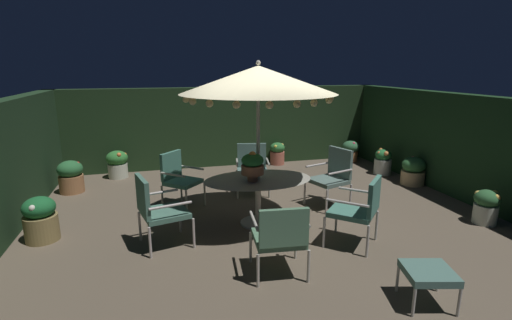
% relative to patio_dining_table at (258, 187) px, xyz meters
% --- Properties ---
extents(ground_plane, '(8.18, 7.75, 0.02)m').
position_rel_patio_dining_table_xyz_m(ground_plane, '(0.18, 0.15, -0.63)').
color(ground_plane, brown).
extents(hedge_backdrop_rear, '(8.18, 0.30, 1.97)m').
position_rel_patio_dining_table_xyz_m(hedge_backdrop_rear, '(0.18, 3.88, 0.37)').
color(hedge_backdrop_rear, '#1E341B').
rests_on(hedge_backdrop_rear, ground_plane).
extents(hedge_backdrop_right, '(0.30, 7.75, 1.97)m').
position_rel_patio_dining_table_xyz_m(hedge_backdrop_right, '(4.12, 0.15, 0.37)').
color(hedge_backdrop_right, '#19361C').
rests_on(hedge_backdrop_right, ground_plane).
extents(patio_dining_table, '(1.71, 1.13, 0.76)m').
position_rel_patio_dining_table_xyz_m(patio_dining_table, '(0.00, 0.00, 0.00)').
color(patio_dining_table, '#B7B0A6').
rests_on(patio_dining_table, ground_plane).
extents(patio_umbrella, '(2.35, 2.35, 2.56)m').
position_rel_patio_dining_table_xyz_m(patio_umbrella, '(0.00, -0.00, 1.66)').
color(patio_umbrella, '#BAB5A9').
rests_on(patio_umbrella, ground_plane).
extents(centerpiece_planter, '(0.35, 0.35, 0.47)m').
position_rel_patio_dining_table_xyz_m(centerpiece_planter, '(-0.12, -0.11, 0.40)').
color(centerpiece_planter, '#AA6248').
rests_on(centerpiece_planter, patio_dining_table).
extents(patio_chair_north, '(0.69, 0.67, 0.93)m').
position_rel_patio_dining_table_xyz_m(patio_chair_north, '(-0.16, -1.59, -0.08)').
color(patio_chair_north, '#B9B3A5').
rests_on(patio_chair_north, ground_plane).
extents(patio_chair_northeast, '(0.87, 0.87, 1.00)m').
position_rel_patio_dining_table_xyz_m(patio_chair_northeast, '(1.16, -1.10, -0.04)').
color(patio_chair_northeast, '#B8B3AC').
rests_on(patio_chair_northeast, ground_plane).
extents(patio_chair_east, '(0.76, 0.76, 1.04)m').
position_rel_patio_dining_table_xyz_m(patio_chair_east, '(1.53, 0.48, -0.03)').
color(patio_chair_east, '#B7AEAB').
rests_on(patio_chair_east, ground_plane).
extents(patio_chair_southeast, '(0.75, 0.73, 0.96)m').
position_rel_patio_dining_table_xyz_m(patio_chair_southeast, '(0.31, 1.57, -0.08)').
color(patio_chair_southeast, '#B6B2A3').
rests_on(patio_chair_southeast, ground_plane).
extents(patio_chair_south, '(0.78, 0.78, 1.00)m').
position_rel_patio_dining_table_xyz_m(patio_chair_south, '(-1.17, 1.09, -0.04)').
color(patio_chair_south, '#BAB5A6').
rests_on(patio_chair_south, ground_plane).
extents(patio_chair_southwest, '(0.77, 0.77, 1.03)m').
position_rel_patio_dining_table_xyz_m(patio_chair_southwest, '(-1.56, -0.39, -0.03)').
color(patio_chair_southwest, '#BCB0AB').
rests_on(patio_chair_southwest, ground_plane).
extents(ottoman_footrest, '(0.60, 0.59, 0.40)m').
position_rel_patio_dining_table_xyz_m(ottoman_footrest, '(1.18, -2.51, -0.27)').
color(ottoman_footrest, '#B6B3A9').
rests_on(ottoman_footrest, ground_plane).
extents(potted_plant_right_near, '(0.47, 0.47, 0.62)m').
position_rel_patio_dining_table_xyz_m(potted_plant_right_near, '(-2.40, 3.33, -0.29)').
color(potted_plant_right_near, beige).
rests_on(potted_plant_right_near, ground_plane).
extents(potted_plant_front_corner, '(0.46, 0.46, 0.66)m').
position_rel_patio_dining_table_xyz_m(potted_plant_front_corner, '(-3.20, 0.24, -0.29)').
color(potted_plant_front_corner, olive).
rests_on(potted_plant_front_corner, ground_plane).
extents(potted_plant_left_near, '(0.39, 0.40, 0.60)m').
position_rel_patio_dining_table_xyz_m(potted_plant_left_near, '(3.58, 2.02, -0.32)').
color(potted_plant_left_near, silver).
rests_on(potted_plant_left_near, ground_plane).
extents(potted_plant_back_right, '(0.48, 0.48, 0.65)m').
position_rel_patio_dining_table_xyz_m(potted_plant_back_right, '(-3.21, 2.48, -0.28)').
color(potted_plant_back_right, '#A06942').
rests_on(potted_plant_back_right, ground_plane).
extents(potted_plant_left_far, '(0.44, 0.44, 0.55)m').
position_rel_patio_dining_table_xyz_m(potted_plant_left_far, '(3.46, 3.33, -0.32)').
color(potted_plant_left_far, '#B16C3F').
rests_on(potted_plant_left_far, ground_plane).
extents(potted_plant_right_far, '(0.39, 0.39, 0.56)m').
position_rel_patio_dining_table_xyz_m(potted_plant_right_far, '(3.54, -0.94, -0.32)').
color(potted_plant_right_far, beige).
rests_on(potted_plant_right_far, ground_plane).
extents(potted_plant_back_center, '(0.49, 0.49, 0.60)m').
position_rel_patio_dining_table_xyz_m(potted_plant_back_center, '(3.76, 1.15, -0.31)').
color(potted_plant_back_center, tan).
rests_on(potted_plant_back_center, ground_plane).
extents(potted_plant_back_left, '(0.38, 0.38, 0.57)m').
position_rel_patio_dining_table_xyz_m(potted_plant_back_left, '(1.49, 3.54, -0.32)').
color(potted_plant_back_left, '#B15E4A').
rests_on(potted_plant_back_left, ground_plane).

